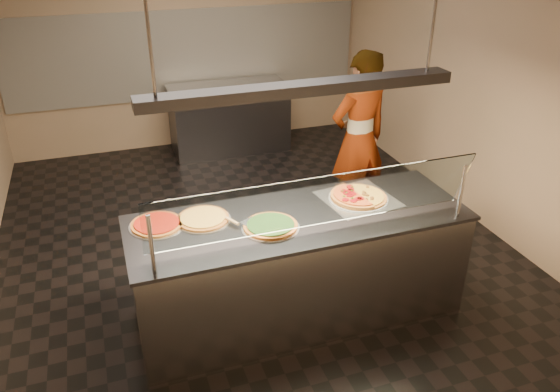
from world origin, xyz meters
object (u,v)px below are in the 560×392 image
object	(u,v)px
pizza_spatula	(240,221)
half_pizza_pepperoni	(346,197)
serving_counter	(298,266)
pizza_spinach	(270,226)
half_pizza_sausage	(370,194)
pizza_cheese	(203,218)
perforated_tray	(358,198)
sneeze_guard	(317,203)
heat_lamp_housing	(302,89)
prep_table	(229,118)
worker	(359,140)
pizza_tomato	(157,224)

from	to	relation	value
pizza_spatula	half_pizza_pepperoni	bearing A→B (deg)	5.11
serving_counter	pizza_spinach	xyz separation A→B (m)	(-0.27, -0.09, 0.48)
serving_counter	half_pizza_sausage	distance (m)	0.84
pizza_cheese	half_pizza_sausage	bearing A→B (deg)	-3.26
perforated_tray	pizza_spatula	size ratio (longest dim) A/B	2.45
sneeze_guard	heat_lamp_housing	xyz separation A→B (m)	(-0.00, 0.34, 0.72)
perforated_tray	half_pizza_sausage	xyz separation A→B (m)	(0.11, -0.00, 0.02)
prep_table	heat_lamp_housing	distance (m)	4.04
pizza_cheese	prep_table	xyz separation A→B (m)	(1.09, 3.54, -0.48)
serving_counter	pizza_spinach	size ratio (longest dim) A/B	6.07
pizza_cheese	heat_lamp_housing	distance (m)	1.25
perforated_tray	worker	bearing A→B (deg)	63.39
sneeze_guard	pizza_spatula	distance (m)	0.66
pizza_spatula	half_pizza_sausage	bearing A→B (deg)	4.03
serving_counter	heat_lamp_housing	size ratio (longest dim) A/B	1.16
half_pizza_sausage	pizza_spatula	world-z (taller)	half_pizza_sausage
sneeze_guard	worker	bearing A→B (deg)	54.86
serving_counter	pizza_spatula	distance (m)	0.68
half_pizza_pepperoni	pizza_spatula	distance (m)	0.93
half_pizza_pepperoni	pizza_spatula	size ratio (longest dim) A/B	1.91
prep_table	half_pizza_pepperoni	bearing A→B (deg)	-88.67
half_pizza_sausage	pizza_cheese	xyz separation A→B (m)	(-1.40, 0.08, -0.01)
heat_lamp_housing	pizza_spinach	bearing A→B (deg)	-162.10
half_pizza_pepperoni	worker	distance (m)	1.37
pizza_tomato	pizza_spatula	world-z (taller)	pizza_spatula
pizza_spatula	pizza_spinach	bearing A→B (deg)	-30.69
perforated_tray	pizza_spatula	distance (m)	1.04
pizza_tomato	serving_counter	bearing A→B (deg)	-11.73
pizza_cheese	worker	distance (m)	2.18
pizza_tomato	worker	bearing A→B (deg)	25.82
serving_counter	half_pizza_pepperoni	distance (m)	0.69
pizza_tomato	pizza_spinach	bearing A→B (deg)	-20.97
perforated_tray	serving_counter	bearing A→B (deg)	-168.09
perforated_tray	half_pizza_pepperoni	world-z (taller)	half_pizza_pepperoni
pizza_tomato	prep_table	size ratio (longest dim) A/B	0.25
worker	heat_lamp_housing	size ratio (longest dim) A/B	0.81
pizza_spinach	pizza_tomato	distance (m)	0.86
perforated_tray	prep_table	size ratio (longest dim) A/B	0.38
prep_table	pizza_spatula	bearing A→B (deg)	-102.83
pizza_cheese	pizza_spatula	distance (m)	0.30
half_pizza_sausage	pizza_cheese	world-z (taller)	half_pizza_sausage
serving_counter	pizza_cheese	size ratio (longest dim) A/B	6.22
half_pizza_sausage	worker	bearing A→B (deg)	67.90
half_pizza_sausage	worker	distance (m)	1.28
half_pizza_pepperoni	worker	bearing A→B (deg)	59.27
sneeze_guard	prep_table	world-z (taller)	sneeze_guard
serving_counter	prep_table	world-z (taller)	same
serving_counter	half_pizza_pepperoni	bearing A→B (deg)	14.70
serving_counter	sneeze_guard	size ratio (longest dim) A/B	1.10
sneeze_guard	half_pizza_pepperoni	world-z (taller)	sneeze_guard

